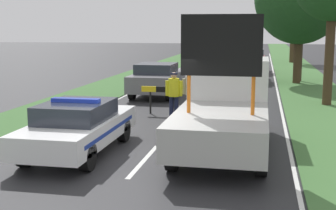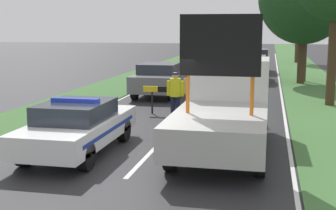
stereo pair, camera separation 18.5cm
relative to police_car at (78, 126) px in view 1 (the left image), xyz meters
The scene contains 15 objects.
ground_plane 2.20m from the police_car, 28.14° to the right, with size 160.00×160.00×0.00m, color #28282B.
lane_markings 15.31m from the police_car, 83.11° to the left, with size 7.24×63.18×0.01m.
grass_verge_left 19.34m from the police_car, 100.22° to the left, with size 3.19×120.00×0.03m.
grass_verge_right 20.31m from the police_car, 69.54° to the left, with size 3.19×120.00×0.03m.
police_car is the anchor object (origin of this frame).
work_truck 3.96m from the police_car, 21.29° to the left, with size 2.24×5.91×3.53m.
road_barrier 6.08m from the police_car, 72.13° to the left, with size 3.37×0.08×1.04m.
police_officer 5.05m from the police_car, 71.38° to the left, with size 0.60×0.38×1.68m.
pedestrian_civilian 5.44m from the police_car, 66.29° to the left, with size 0.63×0.40×1.77m.
traffic_cone_near_police 5.09m from the police_car, 98.54° to the left, with size 0.48×0.48×0.66m.
traffic_cone_centre_front 6.27m from the police_car, 42.85° to the left, with size 0.43×0.43×0.60m.
queued_car_suv_grey 10.23m from the police_car, 91.32° to the left, with size 1.95×4.29×1.55m.
queued_car_van_white 17.65m from the police_car, 77.72° to the left, with size 1.86×4.07×1.56m.
queued_car_wagon_maroon 23.20m from the police_car, 80.37° to the left, with size 1.78×4.41×1.67m.
utility_pole 19.11m from the police_car, 68.82° to the left, with size 1.20×0.20×7.32m.
Camera 1 is at (2.78, -10.13, 3.26)m, focal length 50.00 mm.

